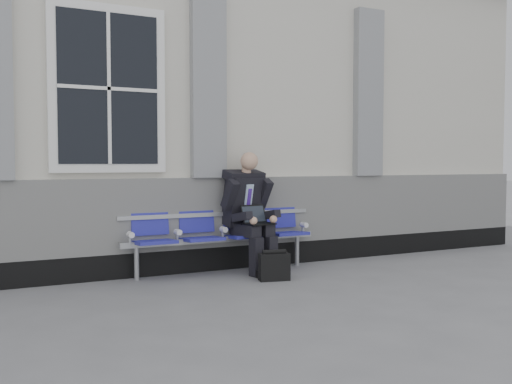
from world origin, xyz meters
TOP-DOWN VIEW (x-y plane):
  - ground at (0.00, 0.00)m, footprint 70.00×70.00m
  - station_building at (-0.02, 3.47)m, footprint 14.40×4.40m
  - bench at (1.73, 1.32)m, footprint 2.60×0.47m
  - businessman at (2.04, 1.18)m, footprint 0.67×0.90m
  - briefcase at (2.07, 0.55)m, footprint 0.38×0.22m

SIDE VIEW (x-z plane):
  - ground at x=0.00m, z-range 0.00..0.00m
  - briefcase at x=2.07m, z-range -0.01..0.35m
  - bench at x=1.73m, z-range 0.10..1.01m
  - businessman at x=2.04m, z-range 0.05..1.57m
  - station_building at x=-0.02m, z-range -0.02..4.47m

